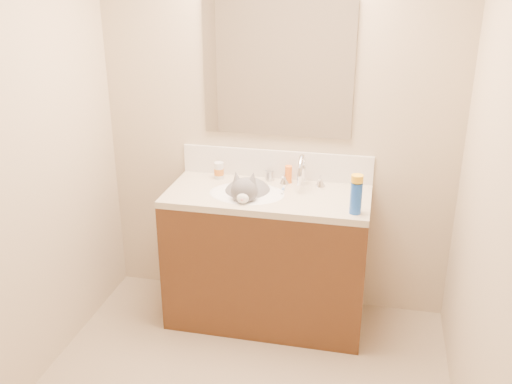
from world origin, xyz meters
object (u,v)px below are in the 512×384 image
at_px(pill_bottle, 219,170).
at_px(amber_bottle, 288,174).
at_px(cat, 247,196).
at_px(silver_jar, 269,176).
at_px(spray_can, 356,198).
at_px(vanity_cabinet, 267,260).
at_px(basin, 247,204).
at_px(faucet, 302,174).

distance_m(pill_bottle, amber_bottle, 0.44).
distance_m(cat, pill_bottle, 0.30).
xyz_separation_m(pill_bottle, amber_bottle, (0.44, 0.02, 0.00)).
bearing_deg(amber_bottle, pill_bottle, -177.18).
distance_m(silver_jar, spray_can, 0.68).
bearing_deg(spray_can, vanity_cabinet, 160.37).
distance_m(basin, faucet, 0.38).
bearing_deg(cat, amber_bottle, 37.06).
relative_size(amber_bottle, spray_can, 0.63).
xyz_separation_m(pill_bottle, silver_jar, (0.32, 0.04, -0.02)).
bearing_deg(amber_bottle, vanity_cabinet, -115.01).
xyz_separation_m(basin, faucet, (0.30, 0.17, 0.16)).
height_order(vanity_cabinet, faucet, faucet).
relative_size(cat, silver_jar, 6.91).
distance_m(basin, pill_bottle, 0.33).
bearing_deg(vanity_cabinet, pill_bottle, 153.57).
bearing_deg(faucet, cat, -154.79).
height_order(vanity_cabinet, pill_bottle, pill_bottle).
height_order(pill_bottle, amber_bottle, amber_bottle).
bearing_deg(basin, amber_bottle, 46.77).
distance_m(basin, cat, 0.05).
bearing_deg(spray_can, pill_bottle, 157.57).
height_order(basin, silver_jar, silver_jar).
bearing_deg(silver_jar, basin, -110.48).
height_order(basin, amber_bottle, amber_bottle).
distance_m(faucet, pill_bottle, 0.53).
relative_size(vanity_cabinet, spray_can, 6.89).
bearing_deg(amber_bottle, silver_jar, 173.29).
xyz_separation_m(pill_bottle, spray_can, (0.87, -0.36, 0.03)).
distance_m(pill_bottle, silver_jar, 0.32).
distance_m(basin, silver_jar, 0.27).
distance_m(faucet, spray_can, 0.47).
bearing_deg(silver_jar, vanity_cabinet, -81.51).
bearing_deg(silver_jar, faucet, -18.61).
distance_m(vanity_cabinet, faucet, 0.58).
bearing_deg(cat, silver_jar, 60.75).
bearing_deg(faucet, spray_can, -43.54).
relative_size(cat, amber_bottle, 3.93).
xyz_separation_m(silver_jar, amber_bottle, (0.12, -0.01, 0.02)).
height_order(faucet, amber_bottle, faucet).
bearing_deg(basin, pill_bottle, 138.25).
relative_size(faucet, spray_can, 1.61).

